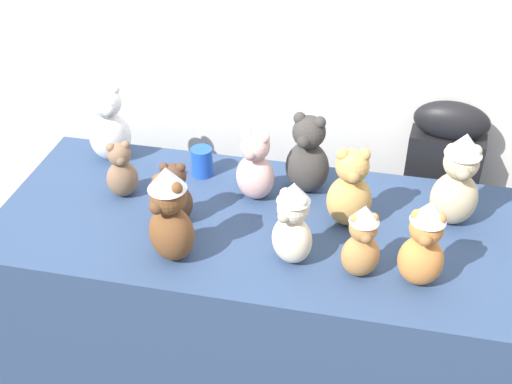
% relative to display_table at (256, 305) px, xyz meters
% --- Properties ---
extents(wall_back, '(7.00, 0.08, 2.60)m').
position_rel_display_table_xyz_m(wall_back, '(0.00, 0.64, 0.90)').
color(wall_back, silver).
rests_on(wall_back, ground_plane).
extents(display_table, '(1.78, 0.78, 0.79)m').
position_rel_display_table_xyz_m(display_table, '(0.00, 0.00, 0.00)').
color(display_table, navy).
rests_on(display_table, ground_plane).
extents(instrument_case, '(0.29, 0.15, 1.05)m').
position_rel_display_table_xyz_m(instrument_case, '(0.63, 0.52, 0.13)').
color(instrument_case, black).
rests_on(instrument_case, ground_plane).
extents(teddy_bear_mocha, '(0.14, 0.14, 0.22)m').
position_rel_display_table_xyz_m(teddy_bear_mocha, '(-0.49, 0.05, 0.50)').
color(teddy_bear_mocha, '#7F6047').
rests_on(teddy_bear_mocha, display_table).
extents(teddy_bear_caramel, '(0.14, 0.13, 0.26)m').
position_rel_display_table_xyz_m(teddy_bear_caramel, '(0.36, -0.19, 0.52)').
color(teddy_bear_caramel, '#B27A42').
rests_on(teddy_bear_caramel, display_table).
extents(teddy_bear_ginger, '(0.14, 0.12, 0.30)m').
position_rel_display_table_xyz_m(teddy_bear_ginger, '(0.54, -0.19, 0.54)').
color(teddy_bear_ginger, '#D17F3D').
rests_on(teddy_bear_ginger, display_table).
extents(teddy_bear_cream, '(0.17, 0.16, 0.29)m').
position_rel_display_table_xyz_m(teddy_bear_cream, '(0.15, -0.17, 0.54)').
color(teddy_bear_cream, beige).
rests_on(teddy_bear_cream, display_table).
extents(teddy_bear_charcoal, '(0.18, 0.16, 0.31)m').
position_rel_display_table_xyz_m(teddy_bear_charcoal, '(0.14, 0.22, 0.54)').
color(teddy_bear_charcoal, '#383533').
rests_on(teddy_bear_charcoal, display_table).
extents(teddy_bear_blush, '(0.16, 0.14, 0.27)m').
position_rel_display_table_xyz_m(teddy_bear_blush, '(-0.03, 0.14, 0.52)').
color(teddy_bear_blush, beige).
rests_on(teddy_bear_blush, display_table).
extents(teddy_bear_cocoa, '(0.14, 0.12, 0.23)m').
position_rel_display_table_xyz_m(teddy_bear_cocoa, '(-0.26, -0.05, 0.50)').
color(teddy_bear_cocoa, '#4C3323').
rests_on(teddy_bear_cocoa, display_table).
extents(teddy_bear_snow, '(0.21, 0.20, 0.31)m').
position_rel_display_table_xyz_m(teddy_bear_snow, '(-0.63, 0.28, 0.54)').
color(teddy_bear_snow, white).
rests_on(teddy_bear_snow, display_table).
extents(teddy_bear_honey, '(0.17, 0.15, 0.29)m').
position_rel_display_table_xyz_m(teddy_bear_honey, '(0.30, 0.06, 0.53)').
color(teddy_bear_honey, tan).
rests_on(teddy_bear_honey, display_table).
extents(teddy_bear_sand, '(0.17, 0.15, 0.34)m').
position_rel_display_table_xyz_m(teddy_bear_sand, '(0.64, 0.14, 0.56)').
color(teddy_bear_sand, '#CCB78E').
rests_on(teddy_bear_sand, display_table).
extents(teddy_bear_chestnut, '(0.19, 0.19, 0.34)m').
position_rel_display_table_xyz_m(teddy_bear_chestnut, '(-0.22, -0.24, 0.56)').
color(teddy_bear_chestnut, brown).
rests_on(teddy_bear_chestnut, display_table).
extents(party_cup_blue, '(0.08, 0.08, 0.11)m').
position_rel_display_table_xyz_m(party_cup_blue, '(-0.26, 0.24, 0.45)').
color(party_cup_blue, blue).
rests_on(party_cup_blue, display_table).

